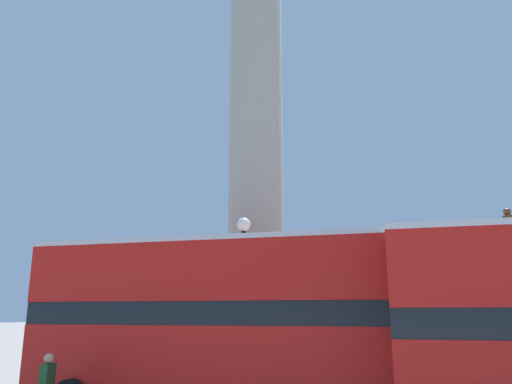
{
  "coord_description": "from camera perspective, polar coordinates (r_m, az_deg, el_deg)",
  "views": [
    {
      "loc": [
        6.62,
        -17.59,
        2.53
      ],
      "look_at": [
        0.0,
        0.0,
        7.08
      ],
      "focal_mm": 35.0,
      "sensor_mm": 36.0,
      "label": 1
    }
  ],
  "objects": [
    {
      "name": "bus_b",
      "position": [
        12.87,
        -2.95,
        -14.22
      ],
      "size": [
        10.25,
        3.51,
        4.33
      ],
      "rotation": [
        0.0,
        0.0,
        0.09
      ],
      "color": "red",
      "rests_on": "ground_plane"
    },
    {
      "name": "street_lamp",
      "position": [
        15.08,
        -1.46,
        -11.82
      ],
      "size": [
        0.42,
        0.42,
        5.36
      ],
      "color": "black",
      "rests_on": "ground_plane"
    },
    {
      "name": "monument_column",
      "position": [
        20.01,
        -0.0,
        6.48
      ],
      "size": [
        5.82,
        5.82,
        25.33
      ],
      "color": "#A39E8E",
      "rests_on": "ground_plane"
    }
  ]
}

